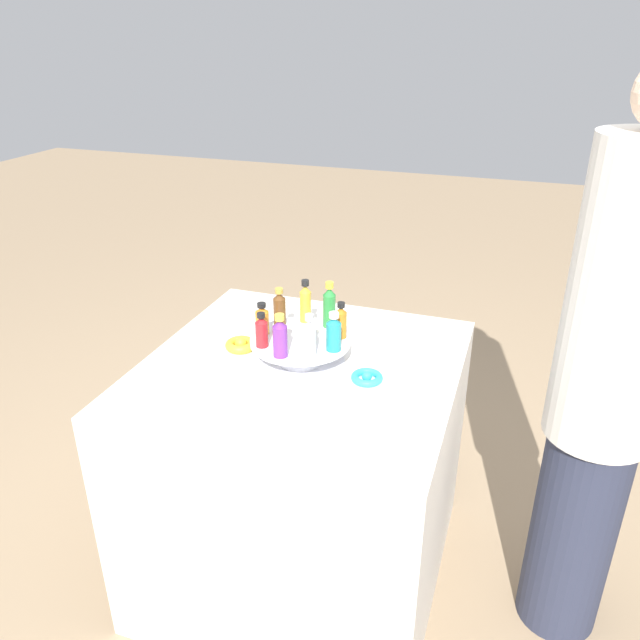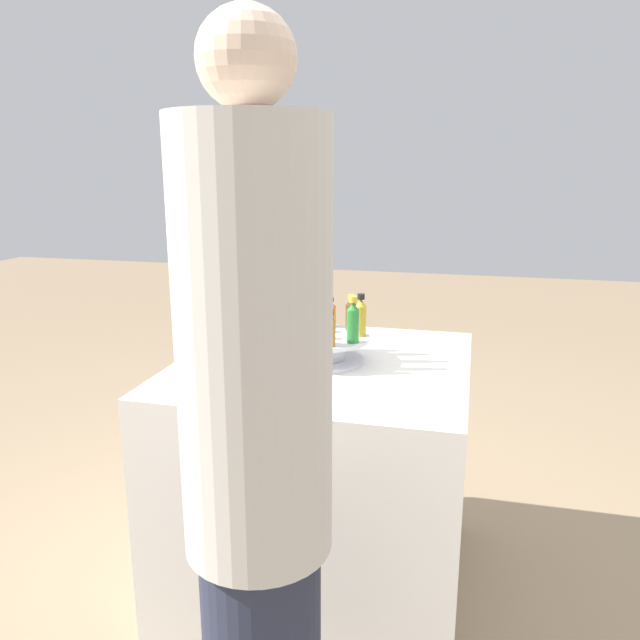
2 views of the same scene
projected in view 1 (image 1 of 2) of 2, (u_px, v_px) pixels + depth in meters
ground_plane at (304, 562)px, 2.06m from camera, size 12.00×12.00×0.00m
party_table at (303, 471)px, 1.90m from camera, size 0.86×0.86×0.75m
display_stand at (301, 350)px, 1.72m from camera, size 0.28×0.28×0.08m
bottle_orange at (262, 320)px, 1.71m from camera, size 0.04×0.04×0.09m
bottle_red at (262, 331)px, 1.64m from camera, size 0.03×0.03×0.10m
bottle_purple at (280, 337)px, 1.59m from camera, size 0.04×0.04×0.12m
bottle_clear at (309, 338)px, 1.58m from camera, size 0.03×0.03×0.12m
bottle_teal at (334, 333)px, 1.62m from camera, size 0.04×0.04×0.11m
bottle_amber at (341, 321)px, 1.69m from camera, size 0.03×0.03×0.10m
bottle_green at (329, 306)px, 1.75m from camera, size 0.04×0.04×0.13m
bottle_gold at (305, 303)px, 1.78m from camera, size 0.03×0.03×0.13m
bottle_brown at (279, 308)px, 1.76m from camera, size 0.04×0.04×0.11m
ribbon_bow_teal at (367, 377)px, 1.65m from camera, size 0.08×0.08×0.03m
ribbon_bow_gold at (241, 345)px, 1.81m from camera, size 0.09×0.09×0.04m
person_figure at (605, 389)px, 1.55m from camera, size 0.27×0.27×1.56m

